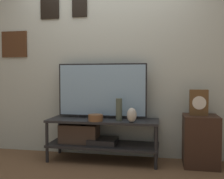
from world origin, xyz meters
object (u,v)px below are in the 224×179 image
object	(u,v)px
television	(102,90)
vase_urn_stoneware	(132,115)
mantel_clock	(199,102)
vase_wide_bowl	(96,118)
vase_tall_ceramic	(119,110)

from	to	relation	value
television	vase_urn_stoneware	bearing A→B (deg)	-31.28
vase_urn_stoneware	mantel_clock	bearing A→B (deg)	13.88
vase_wide_bowl	mantel_clock	xyz separation A→B (m)	(1.25, 0.19, 0.20)
television	mantel_clock	distance (m)	1.24
vase_tall_ceramic	mantel_clock	size ratio (longest dim) A/B	0.89
television	vase_urn_stoneware	world-z (taller)	television
vase_tall_ceramic	mantel_clock	bearing A→B (deg)	6.11
vase_tall_ceramic	vase_urn_stoneware	size ratio (longest dim) A/B	1.58
television	vase_tall_ceramic	distance (m)	0.39
vase_wide_bowl	vase_urn_stoneware	distance (m)	0.46
television	vase_wide_bowl	world-z (taller)	television
vase_wide_bowl	mantel_clock	distance (m)	1.28
vase_wide_bowl	vase_tall_ceramic	size ratio (longest dim) A/B	0.66
television	vase_wide_bowl	size ratio (longest dim) A/B	6.49
television	vase_tall_ceramic	xyz separation A→B (m)	(0.26, -0.17, -0.23)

